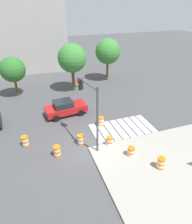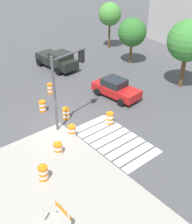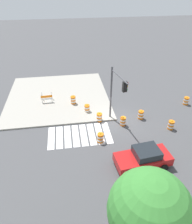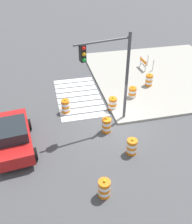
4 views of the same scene
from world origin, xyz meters
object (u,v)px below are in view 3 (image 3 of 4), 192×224
object	(u,v)px
traffic_barrel_far_curb	(171,125)
street_tree_streetside_near	(149,210)
traffic_barrel_on_sidewalk	(73,100)
traffic_barrel_near_corner	(123,121)
construction_barricade	(47,97)
traffic_barrel_lane_center	(100,138)
traffic_barrel_crosswalk_end	(87,109)
sports_car	(144,158)
traffic_barrel_opposite_curb	(141,115)
traffic_light_pole	(116,89)
traffic_barrel_median_far	(99,117)
traffic_barrel_median_near	(186,101)

from	to	relation	value
traffic_barrel_far_curb	street_tree_streetside_near	world-z (taller)	street_tree_streetside_near
traffic_barrel_on_sidewalk	traffic_barrel_near_corner	bearing A→B (deg)	134.63
traffic_barrel_far_curb	construction_barricade	world-z (taller)	construction_barricade
traffic_barrel_far_curb	traffic_barrel_lane_center	size ratio (longest dim) A/B	1.00
traffic_barrel_crosswalk_end	sports_car	bearing A→B (deg)	112.87
traffic_barrel_opposite_curb	traffic_light_pole	xyz separation A→B (m)	(2.90, 0.51, 3.46)
traffic_barrel_opposite_curb	traffic_barrel_median_far	bearing A→B (deg)	-2.49
traffic_barrel_near_corner	traffic_barrel_crosswalk_end	world-z (taller)	same
sports_car	traffic_barrel_on_sidewalk	size ratio (longest dim) A/B	4.38
sports_car	traffic_barrel_near_corner	size ratio (longest dim) A/B	4.38
traffic_barrel_lane_center	traffic_barrel_median_near	bearing A→B (deg)	-155.57
traffic_barrel_on_sidewalk	construction_barricade	distance (m)	3.12
traffic_barrel_opposite_curb	street_tree_streetside_near	xyz separation A→B (m)	(4.31, 12.33, 3.87)
traffic_barrel_near_corner	traffic_barrel_on_sidewalk	size ratio (longest dim) A/B	1.00
traffic_barrel_far_curb	traffic_barrel_on_sidewalk	distance (m)	10.87
street_tree_streetside_near	traffic_barrel_median_near	bearing A→B (deg)	-126.03
traffic_barrel_median_far	traffic_barrel_far_curb	distance (m)	7.03
traffic_barrel_far_curb	traffic_barrel_lane_center	bearing A→B (deg)	6.72
traffic_barrel_crosswalk_end	traffic_light_pole	bearing A→B (deg)	134.74
traffic_barrel_median_near	traffic_barrel_on_sidewalk	world-z (taller)	traffic_barrel_on_sidewalk
traffic_light_pole	street_tree_streetside_near	world-z (taller)	street_tree_streetside_near
traffic_barrel_far_curb	street_tree_streetside_near	distance (m)	12.76
traffic_barrel_near_corner	construction_barricade	xyz separation A→B (m)	(7.63, -5.55, 0.27)
traffic_barrel_median_far	sports_car	bearing A→B (deg)	110.61
construction_barricade	traffic_barrel_on_sidewalk	bearing A→B (deg)	164.04
sports_car	traffic_light_pole	world-z (taller)	traffic_light_pole
traffic_barrel_crosswalk_end	traffic_barrel_opposite_curb	world-z (taller)	same
traffic_barrel_opposite_curb	street_tree_streetside_near	distance (m)	13.62
traffic_barrel_crosswalk_end	traffic_barrel_median_near	distance (m)	11.47
sports_car	traffic_light_pole	distance (m)	6.54
sports_car	traffic_barrel_far_curb	world-z (taller)	sports_car
traffic_barrel_opposite_curb	traffic_barrel_near_corner	bearing A→B (deg)	21.39
sports_car	traffic_barrel_on_sidewalk	bearing A→B (deg)	-64.35
traffic_barrel_near_corner	construction_barricade	world-z (taller)	construction_barricade
traffic_barrel_crosswalk_end	traffic_barrel_on_sidewalk	world-z (taller)	traffic_barrel_on_sidewalk
traffic_barrel_median_far	traffic_barrel_far_curb	xyz separation A→B (m)	(-6.64, 2.32, 0.00)
traffic_barrel_opposite_curb	traffic_barrel_median_near	bearing A→B (deg)	-162.16
traffic_barrel_on_sidewalk	traffic_barrel_far_curb	bearing A→B (deg)	146.52
traffic_barrel_near_corner	traffic_barrel_far_curb	distance (m)	4.62
sports_car	traffic_barrel_opposite_curb	xyz separation A→B (m)	(-1.93, -6.19, -0.36)
construction_barricade	street_tree_streetside_near	bearing A→B (deg)	107.72
traffic_light_pole	traffic_barrel_median_near	bearing A→B (deg)	-164.64
sports_car	traffic_barrel_far_curb	bearing A→B (deg)	-136.26
traffic_barrel_crosswalk_end	street_tree_streetside_near	xyz separation A→B (m)	(-1.07, 14.32, 3.87)
traffic_barrel_crosswalk_end	traffic_barrel_median_near	world-z (taller)	same
traffic_barrel_crosswalk_end	construction_barricade	world-z (taller)	construction_barricade
traffic_barrel_median_far	construction_barricade	distance (m)	7.07
construction_barricade	traffic_light_pole	bearing A→B (deg)	142.66
traffic_barrel_crosswalk_end	construction_barricade	bearing A→B (deg)	-31.93
traffic_barrel_lane_center	construction_barricade	distance (m)	9.17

